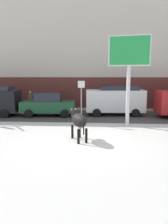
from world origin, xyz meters
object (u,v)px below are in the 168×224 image
(car_darkgreen_sedan, at_px, (49,104))
(street_sign, at_px, (81,99))
(car_white_van, at_px, (115,100))
(pedestrian_near_billboard, at_px, (31,100))
(cow_black, at_px, (79,121))
(billboard, at_px, (129,56))

(car_darkgreen_sedan, bearing_deg, street_sign, -44.12)
(car_white_van, height_order, pedestrian_near_billboard, car_white_van)
(car_darkgreen_sedan, relative_size, car_white_van, 0.91)
(street_sign, bearing_deg, car_white_van, 55.42)
(cow_black, height_order, billboard, billboard)
(cow_black, height_order, car_darkgreen_sedan, car_darkgreen_sedan)
(car_white_van, bearing_deg, cow_black, -106.91)
(car_white_van, distance_m, pedestrian_near_billboard, 8.14)
(car_white_van, height_order, street_sign, street_sign)
(billboard, bearing_deg, cow_black, -128.68)
(cow_black, distance_m, street_sign, 3.92)
(billboard, height_order, street_sign, billboard)
(billboard, height_order, pedestrian_near_billboard, billboard)
(billboard, relative_size, pedestrian_near_billboard, 3.21)
(cow_black, xyz_separation_m, street_sign, (-0.19, 3.85, 0.68))
(car_darkgreen_sedan, distance_m, car_white_van, 5.34)
(car_darkgreen_sedan, xyz_separation_m, car_white_van, (5.27, 0.79, 0.33))
(cow_black, bearing_deg, car_darkgreen_sedan, 114.63)
(car_darkgreen_sedan, xyz_separation_m, street_sign, (2.83, -2.75, 0.76))
(cow_black, relative_size, car_darkgreen_sedan, 0.44)
(street_sign, bearing_deg, billboard, -7.48)
(pedestrian_near_billboard, relative_size, street_sign, 0.61)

